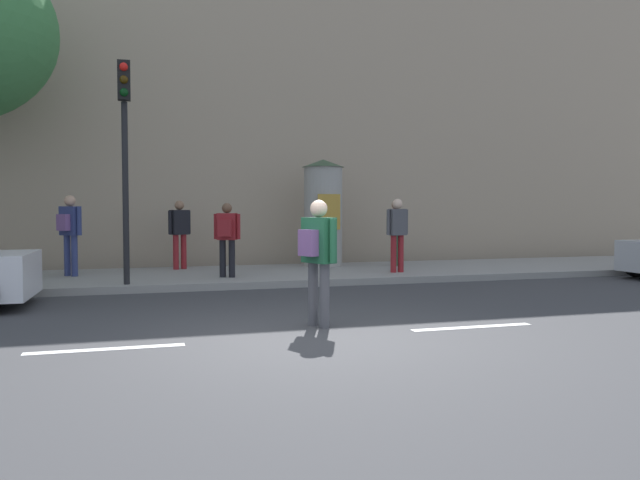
{
  "coord_description": "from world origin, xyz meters",
  "views": [
    {
      "loc": [
        -2.14,
        -7.74,
        1.63
      ],
      "look_at": [
        0.81,
        2.0,
        1.14
      ],
      "focal_mm": 35.77,
      "sensor_mm": 36.0,
      "label": 1
    }
  ],
  "objects_px": {
    "traffic_light": "(125,136)",
    "pedestrian_in_red_top": "(179,228)",
    "pedestrian_with_bag": "(397,229)",
    "pedestrian_with_backpack": "(70,228)",
    "pedestrian_near_pole": "(318,250)",
    "poster_column": "(323,212)",
    "pedestrian_in_dark_shirt": "(227,233)",
    "pedestrian_tallest": "(397,227)"
  },
  "relations": [
    {
      "from": "pedestrian_with_backpack",
      "to": "pedestrian_tallest",
      "type": "bearing_deg",
      "value": 2.59
    },
    {
      "from": "traffic_light",
      "to": "pedestrian_tallest",
      "type": "relative_size",
      "value": 2.53
    },
    {
      "from": "traffic_light",
      "to": "pedestrian_near_pole",
      "type": "xyz_separation_m",
      "value": [
        2.54,
        -4.57,
        -2.0
      ]
    },
    {
      "from": "traffic_light",
      "to": "pedestrian_tallest",
      "type": "height_order",
      "value": "traffic_light"
    },
    {
      "from": "pedestrian_with_bag",
      "to": "pedestrian_with_backpack",
      "type": "height_order",
      "value": "pedestrian_with_backpack"
    },
    {
      "from": "pedestrian_with_bag",
      "to": "pedestrian_in_dark_shirt",
      "type": "xyz_separation_m",
      "value": [
        -4.01,
        0.02,
        -0.05
      ]
    },
    {
      "from": "traffic_light",
      "to": "pedestrian_in_dark_shirt",
      "type": "xyz_separation_m",
      "value": [
        2.09,
        0.82,
        -1.95
      ]
    },
    {
      "from": "pedestrian_with_bag",
      "to": "pedestrian_with_backpack",
      "type": "distance_m",
      "value": 7.41
    },
    {
      "from": "poster_column",
      "to": "pedestrian_tallest",
      "type": "bearing_deg",
      "value": -13.12
    },
    {
      "from": "traffic_light",
      "to": "pedestrian_in_dark_shirt",
      "type": "relative_size",
      "value": 2.67
    },
    {
      "from": "traffic_light",
      "to": "pedestrian_near_pole",
      "type": "bearing_deg",
      "value": -60.91
    },
    {
      "from": "poster_column",
      "to": "traffic_light",
      "type": "bearing_deg",
      "value": -149.59
    },
    {
      "from": "pedestrian_near_pole",
      "to": "pedestrian_with_backpack",
      "type": "relative_size",
      "value": 0.98
    },
    {
      "from": "poster_column",
      "to": "pedestrian_with_bag",
      "type": "height_order",
      "value": "poster_column"
    },
    {
      "from": "poster_column",
      "to": "pedestrian_in_dark_shirt",
      "type": "distance_m",
      "value": 3.53
    },
    {
      "from": "poster_column",
      "to": "pedestrian_near_pole",
      "type": "bearing_deg",
      "value": -107.65
    },
    {
      "from": "pedestrian_near_pole",
      "to": "pedestrian_tallest",
      "type": "distance_m",
      "value": 8.21
    },
    {
      "from": "pedestrian_near_pole",
      "to": "pedestrian_with_bag",
      "type": "bearing_deg",
      "value": 56.49
    },
    {
      "from": "pedestrian_tallest",
      "to": "pedestrian_in_dark_shirt",
      "type": "distance_m",
      "value": 4.99
    },
    {
      "from": "poster_column",
      "to": "pedestrian_near_pole",
      "type": "xyz_separation_m",
      "value": [
        -2.37,
        -7.46,
        -0.49
      ]
    },
    {
      "from": "poster_column",
      "to": "pedestrian_in_red_top",
      "type": "bearing_deg",
      "value": 176.87
    },
    {
      "from": "poster_column",
      "to": "pedestrian_tallest",
      "type": "distance_m",
      "value": 1.97
    },
    {
      "from": "pedestrian_near_pole",
      "to": "pedestrian_with_bag",
      "type": "relative_size",
      "value": 1.02
    },
    {
      "from": "pedestrian_near_pole",
      "to": "pedestrian_tallest",
      "type": "height_order",
      "value": "pedestrian_tallest"
    },
    {
      "from": "traffic_light",
      "to": "pedestrian_in_red_top",
      "type": "bearing_deg",
      "value": 67.98
    },
    {
      "from": "pedestrian_near_pole",
      "to": "pedestrian_in_red_top",
      "type": "relative_size",
      "value": 1.04
    },
    {
      "from": "pedestrian_tallest",
      "to": "pedestrian_in_dark_shirt",
      "type": "xyz_separation_m",
      "value": [
        -4.71,
        -1.63,
        -0.06
      ]
    },
    {
      "from": "pedestrian_with_backpack",
      "to": "traffic_light",
      "type": "bearing_deg",
      "value": -60.07
    },
    {
      "from": "poster_column",
      "to": "pedestrian_with_backpack",
      "type": "bearing_deg",
      "value": -172.53
    },
    {
      "from": "pedestrian_with_backpack",
      "to": "pedestrian_with_bag",
      "type": "bearing_deg",
      "value": -10.04
    },
    {
      "from": "traffic_light",
      "to": "pedestrian_with_backpack",
      "type": "bearing_deg",
      "value": 119.93
    },
    {
      "from": "poster_column",
      "to": "pedestrian_with_backpack",
      "type": "relative_size",
      "value": 1.55
    },
    {
      "from": "poster_column",
      "to": "pedestrian_in_dark_shirt",
      "type": "height_order",
      "value": "poster_column"
    },
    {
      "from": "pedestrian_near_pole",
      "to": "pedestrian_tallest",
      "type": "bearing_deg",
      "value": 58.75
    },
    {
      "from": "pedestrian_tallest",
      "to": "traffic_light",
      "type": "bearing_deg",
      "value": -160.22
    },
    {
      "from": "pedestrian_near_pole",
      "to": "pedestrian_in_red_top",
      "type": "height_order",
      "value": "pedestrian_in_red_top"
    },
    {
      "from": "pedestrian_with_bag",
      "to": "traffic_light",
      "type": "bearing_deg",
      "value": -172.59
    },
    {
      "from": "pedestrian_tallest",
      "to": "pedestrian_in_dark_shirt",
      "type": "bearing_deg",
      "value": -160.92
    },
    {
      "from": "pedestrian_with_bag",
      "to": "pedestrian_in_dark_shirt",
      "type": "height_order",
      "value": "pedestrian_with_bag"
    },
    {
      "from": "traffic_light",
      "to": "pedestrian_with_backpack",
      "type": "xyz_separation_m",
      "value": [
        -1.2,
        2.08,
        -1.83
      ]
    },
    {
      "from": "traffic_light",
      "to": "pedestrian_in_red_top",
      "type": "relative_size",
      "value": 2.55
    },
    {
      "from": "pedestrian_with_bag",
      "to": "pedestrian_with_backpack",
      "type": "relative_size",
      "value": 0.96
    }
  ]
}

